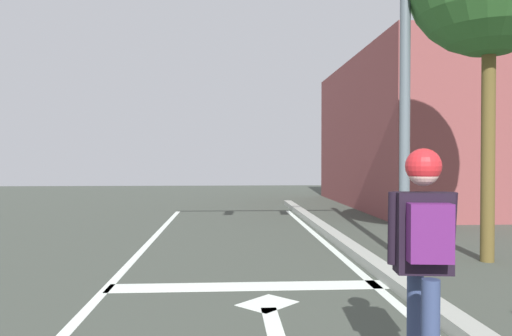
{
  "coord_description": "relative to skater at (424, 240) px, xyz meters",
  "views": [
    {
      "loc": [
        1.1,
        1.55,
        1.54
      ],
      "look_at": [
        1.48,
        7.84,
        1.42
      ],
      "focal_mm": 34.44,
      "sensor_mm": 36.0,
      "label": 1
    }
  ],
  "objects": [
    {
      "name": "lane_line_center",
      "position": [
        -2.68,
        1.42,
        -1.03
      ],
      "size": [
        0.12,
        20.0,
        0.01
      ],
      "primitive_type": "cube",
      "color": "silver",
      "rests_on": "ground"
    },
    {
      "name": "lane_line_curbside",
      "position": [
        0.55,
        1.42,
        -1.03
      ],
      "size": [
        0.12,
        20.0,
        0.01
      ],
      "primitive_type": "cube",
      "color": "silver",
      "rests_on": "ground"
    },
    {
      "name": "stop_bar",
      "position": [
        -0.99,
        2.85,
        -1.03
      ],
      "size": [
        3.37,
        0.4,
        0.01
      ],
      "primitive_type": "cube",
      "color": "silver",
      "rests_on": "ground"
    },
    {
      "name": "lane_arrow_stem",
      "position": [
        -0.82,
        1.29,
        -1.03
      ],
      "size": [
        0.16,
        1.4,
        0.01
      ],
      "primitive_type": "cube",
      "color": "silver",
      "rests_on": "ground"
    },
    {
      "name": "lane_arrow_head",
      "position": [
        -0.82,
        2.14,
        -1.03
      ],
      "size": [
        0.71,
        0.71,
        0.01
      ],
      "primitive_type": "cube",
      "rotation": [
        0.0,
        0.0,
        0.79
      ],
      "color": "silver",
      "rests_on": "ground"
    },
    {
      "name": "curb_strip",
      "position": [
        0.8,
        1.42,
        -0.96
      ],
      "size": [
        0.24,
        24.0,
        0.14
      ],
      "primitive_type": "cube",
      "color": "#9FA298",
      "rests_on": "ground"
    },
    {
      "name": "skater",
      "position": [
        0.0,
        0.0,
        0.0
      ],
      "size": [
        0.43,
        0.59,
        1.53
      ],
      "color": "navy",
      "rests_on": "skateboard"
    },
    {
      "name": "traffic_signal_mast",
      "position": [
        0.23,
        4.35,
        2.84
      ],
      "size": [
        4.86,
        0.34,
        5.54
      ],
      "color": "#535F66",
      "rests_on": "ground"
    },
    {
      "name": "building_block",
      "position": [
        7.05,
        12.67,
        1.34
      ],
      "size": [
        8.7,
        9.21,
        4.74
      ],
      "primitive_type": "cube",
      "color": "brown",
      "rests_on": "ground"
    }
  ]
}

